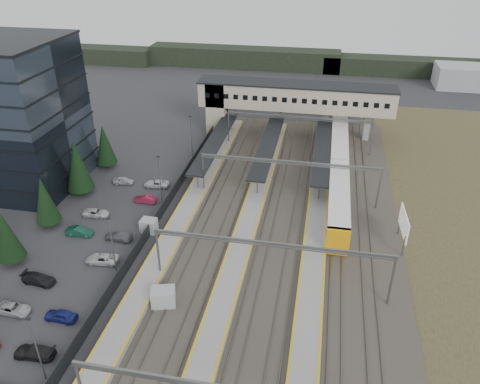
% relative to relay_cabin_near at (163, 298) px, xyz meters
% --- Properties ---
extents(ground, '(220.00, 220.00, 0.00)m').
position_rel_relay_cabin_near_xyz_m(ground, '(-0.16, 12.96, -1.16)').
color(ground, '#2B2B2D').
rests_on(ground, ground).
extents(conifer_row, '(4.42, 49.82, 9.50)m').
position_rel_relay_cabin_near_xyz_m(conifer_row, '(-22.16, 9.10, 3.68)').
color(conifer_row, black).
rests_on(conifer_row, ground).
extents(car_park, '(10.51, 44.76, 1.29)m').
position_rel_relay_cabin_near_xyz_m(car_park, '(-13.38, 4.40, -0.55)').
color(car_park, '#AFAFB3').
rests_on(car_park, ground).
extents(lampposts, '(0.50, 53.25, 8.07)m').
position_rel_relay_cabin_near_xyz_m(lampposts, '(-8.16, 14.21, 3.18)').
color(lampposts, slate).
rests_on(lampposts, ground).
extents(fence, '(0.08, 90.00, 2.00)m').
position_rel_relay_cabin_near_xyz_m(fence, '(-6.66, 17.96, -0.16)').
color(fence, '#26282B').
rests_on(fence, ground).
extents(relay_cabin_near, '(3.23, 2.72, 2.31)m').
position_rel_relay_cabin_near_xyz_m(relay_cabin_near, '(0.00, 0.00, 0.00)').
color(relay_cabin_near, '#A1A5A7').
rests_on(relay_cabin_near, ground).
extents(relay_cabin_far, '(2.29, 1.94, 2.02)m').
position_rel_relay_cabin_near_xyz_m(relay_cabin_far, '(-7.12, 14.28, -0.15)').
color(relay_cabin_far, '#A1A5A7').
rests_on(relay_cabin_far, ground).
extents(rail_corridor, '(34.00, 90.00, 0.92)m').
position_rel_relay_cabin_near_xyz_m(rail_corridor, '(9.18, 17.96, -0.87)').
color(rail_corridor, '#37332C').
rests_on(rail_corridor, ground).
extents(canopies, '(23.10, 30.00, 3.28)m').
position_rel_relay_cabin_near_xyz_m(canopies, '(6.84, 39.96, 2.77)').
color(canopies, black).
rests_on(canopies, ground).
extents(footbridge, '(40.40, 6.40, 11.20)m').
position_rel_relay_cabin_near_xyz_m(footbridge, '(7.54, 54.96, 6.77)').
color(footbridge, tan).
rests_on(footbridge, ground).
extents(gantries, '(28.40, 62.28, 7.17)m').
position_rel_relay_cabin_near_xyz_m(gantries, '(11.84, 15.96, 4.84)').
color(gantries, slate).
rests_on(gantries, ground).
extents(train, '(3.14, 65.71, 3.96)m').
position_rel_relay_cabin_near_xyz_m(train, '(19.84, 45.82, 1.09)').
color(train, white).
rests_on(train, ground).
extents(billboard, '(0.44, 6.16, 5.26)m').
position_rel_relay_cabin_near_xyz_m(billboard, '(28.54, 17.51, 2.39)').
color(billboard, slate).
rests_on(billboard, ground).
extents(treeline_far, '(170.00, 19.00, 7.00)m').
position_rel_relay_cabin_near_xyz_m(treeline_far, '(23.65, 105.24, 1.79)').
color(treeline_far, black).
rests_on(treeline_far, ground).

